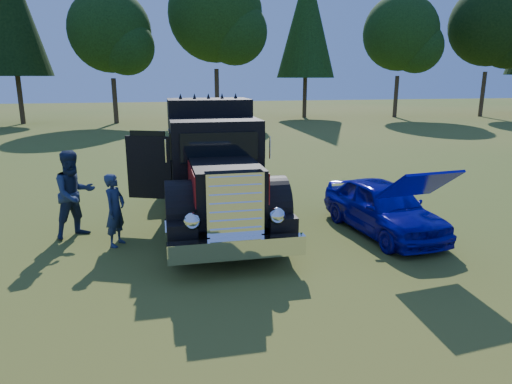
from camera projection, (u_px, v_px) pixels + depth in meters
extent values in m
plane|color=#395E1B|center=(212.00, 273.00, 8.49)|extent=(120.00, 120.00, 0.00)
cylinder|color=#2D2116|center=(482.00, 94.00, 41.17)|extent=(0.36, 0.36, 3.96)
sphere|color=black|center=(491.00, 25.00, 39.71)|extent=(7.04, 7.04, 7.04)
sphere|color=black|center=(509.00, 40.00, 39.46)|extent=(4.84, 4.84, 4.84)
cylinder|color=#2D2116|center=(217.00, 95.00, 37.22)|extent=(0.36, 0.36, 4.14)
sphere|color=black|center=(215.00, 14.00, 35.69)|extent=(7.36, 7.36, 7.36)
sphere|color=black|center=(235.00, 32.00, 35.44)|extent=(5.06, 5.06, 5.06)
cylinder|color=#2D2116|center=(115.00, 101.00, 35.22)|extent=(0.36, 0.36, 3.42)
sphere|color=black|center=(110.00, 31.00, 33.95)|extent=(6.08, 6.08, 6.08)
sphere|color=black|center=(126.00, 46.00, 33.74)|extent=(4.18, 4.18, 4.18)
cylinder|color=#2D2116|center=(396.00, 97.00, 40.54)|extent=(0.36, 0.36, 3.60)
sphere|color=black|center=(401.00, 33.00, 39.21)|extent=(6.40, 6.40, 6.40)
sphere|color=black|center=(417.00, 47.00, 38.99)|extent=(4.40, 4.40, 4.40)
cylinder|color=#2D2116|center=(20.00, 93.00, 34.59)|extent=(0.36, 0.36, 4.68)
cone|color=black|center=(9.00, 7.00, 33.08)|extent=(5.20, 5.20, 9.75)
cylinder|color=#2D2116|center=(305.00, 92.00, 40.22)|extent=(0.36, 0.36, 4.50)
cone|color=black|center=(307.00, 21.00, 38.78)|extent=(5.00, 5.00, 9.38)
cylinder|color=black|center=(176.00, 230.00, 9.15)|extent=(0.32, 1.10, 1.10)
cylinder|color=black|center=(277.00, 224.00, 9.58)|extent=(0.32, 1.10, 1.10)
cylinder|color=black|center=(169.00, 179.00, 13.70)|extent=(0.32, 1.10, 1.10)
cylinder|color=black|center=(238.00, 176.00, 14.13)|extent=(0.32, 1.10, 1.10)
cylinder|color=black|center=(180.00, 179.00, 13.77)|extent=(0.32, 1.10, 1.10)
cylinder|color=black|center=(227.00, 177.00, 14.06)|extent=(0.32, 1.10, 1.10)
cube|color=black|center=(212.00, 193.00, 11.81)|extent=(1.60, 6.40, 0.28)
cube|color=white|center=(238.00, 249.00, 8.18)|extent=(2.50, 0.22, 0.36)
cube|color=white|center=(235.00, 207.00, 8.29)|extent=(1.05, 0.30, 1.30)
cube|color=black|center=(226.00, 190.00, 9.28)|extent=(1.35, 1.80, 1.10)
cube|color=maroon|center=(192.00, 182.00, 9.09)|extent=(0.02, 1.80, 0.60)
cube|color=maroon|center=(259.00, 179.00, 9.37)|extent=(0.02, 1.80, 0.60)
cylinder|color=black|center=(180.00, 211.00, 9.07)|extent=(0.55, 1.24, 1.24)
cylinder|color=black|center=(272.00, 206.00, 9.46)|extent=(0.55, 1.24, 1.24)
sphere|color=white|center=(192.00, 221.00, 8.12)|extent=(0.32, 0.32, 0.32)
sphere|color=white|center=(277.00, 216.00, 8.43)|extent=(0.32, 0.32, 0.32)
cube|color=black|center=(216.00, 164.00, 10.68)|extent=(2.05, 1.30, 2.10)
cube|color=black|center=(220.00, 147.00, 9.92)|extent=(1.70, 0.05, 0.65)
cube|color=black|center=(210.00, 148.00, 11.87)|extent=(2.05, 1.30, 2.50)
cube|color=black|center=(204.00, 166.00, 13.63)|extent=(2.00, 2.00, 0.35)
cube|color=black|center=(149.00, 168.00, 10.82)|extent=(1.05, 0.46, 1.50)
cube|color=maroon|center=(149.00, 173.00, 10.90)|extent=(0.80, 0.33, 0.75)
imported|color=#061495|center=(383.00, 207.00, 10.55)|extent=(1.87, 3.77, 1.24)
cube|color=#061495|center=(419.00, 185.00, 8.68)|extent=(1.40, 1.07, 0.67)
imported|color=#1D2245|center=(115.00, 210.00, 9.71)|extent=(0.59, 0.68, 1.58)
imported|color=#212C4F|center=(74.00, 194.00, 10.22)|extent=(1.22, 1.17, 1.98)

